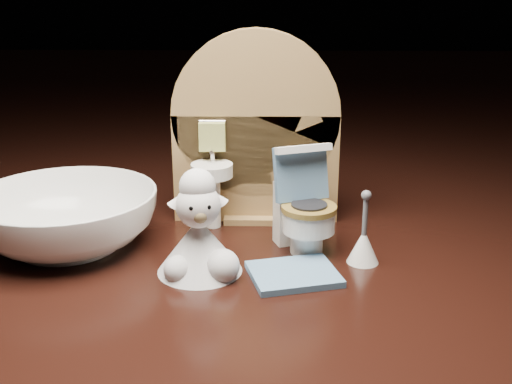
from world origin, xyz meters
TOP-DOWN VIEW (x-y plane):
  - backdrop_panel at (-0.00, 0.06)m, footprint 0.13×0.05m
  - toy_toilet at (0.04, 0.01)m, footprint 0.05×0.05m
  - bath_mat at (0.03, -0.04)m, footprint 0.07×0.06m
  - toilet_brush at (0.08, -0.02)m, footprint 0.02×0.02m
  - plush_lamb at (-0.03, -0.03)m, footprint 0.06×0.06m
  - ceramic_bowl at (-0.14, 0.01)m, footprint 0.14×0.14m

SIDE VIEW (x-z plane):
  - bath_mat at x=0.03m, z-range 0.00..0.00m
  - toilet_brush at x=0.08m, z-range -0.01..0.04m
  - ceramic_bowl at x=-0.14m, z-range 0.00..0.04m
  - plush_lamb at x=-0.03m, z-range -0.01..0.06m
  - toy_toilet at x=0.04m, z-range -0.01..0.07m
  - backdrop_panel at x=0.00m, z-range -0.01..0.14m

